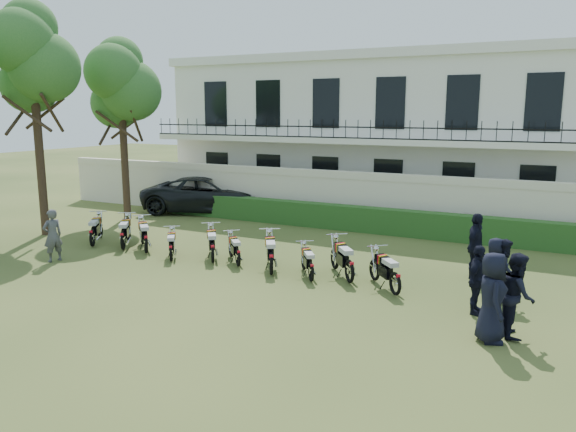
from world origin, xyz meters
name	(u,v)px	position (x,y,z in m)	size (l,w,h in m)	color
ground	(238,272)	(0.00, 0.00, 0.00)	(100.00, 100.00, 0.00)	#30451B
perimeter_wall	(339,198)	(0.00, 8.00, 1.17)	(30.00, 0.35, 2.30)	beige
hedge	(354,218)	(1.00, 7.20, 0.50)	(18.00, 0.60, 1.00)	#284F1C
building	(384,132)	(0.00, 13.96, 3.71)	(20.40, 9.60, 7.40)	silver
tree_west_mid	(32,59)	(-9.46, 1.00, 6.67)	(3.40, 3.20, 8.82)	#473323
tree_west_near	(121,85)	(-8.96, 5.00, 5.89)	(3.40, 3.20, 7.90)	#473323
motorcycle_0	(92,234)	(-6.26, 0.29, 0.50)	(1.19, 1.69, 1.08)	black
motorcycle_1	(123,236)	(-4.93, 0.41, 0.51)	(1.25, 1.72, 1.11)	black
motorcycle_2	(146,239)	(-3.92, 0.42, 0.51)	(1.55, 1.48, 1.11)	black
motorcycle_3	(171,249)	(-2.51, 0.00, 0.44)	(1.10, 1.46, 0.95)	black
motorcycle_4	(212,248)	(-1.22, 0.45, 0.50)	(1.26, 1.64, 1.08)	black
motorcycle_5	(238,254)	(-0.28, 0.46, 0.44)	(1.25, 1.32, 0.94)	black
motorcycle_6	(271,258)	(1.07, 0.15, 0.52)	(1.16, 1.84, 1.13)	black
motorcycle_7	(311,267)	(2.38, 0.11, 0.44)	(1.08, 1.45, 0.94)	black
motorcycle_8	(350,266)	(3.41, 0.45, 0.53)	(1.40, 1.69, 1.14)	black
motorcycle_9	(395,278)	(4.85, 0.00, 0.49)	(1.38, 1.52, 1.07)	black
suv	(209,195)	(-6.63, 7.95, 0.85)	(2.82, 6.12, 1.70)	black
inspector	(53,235)	(-5.93, -1.65, 0.85)	(0.62, 0.41, 1.71)	#545459
officer_0	(492,297)	(7.47, -1.93, 0.96)	(0.94, 0.61, 1.92)	black
officer_1	(517,295)	(7.90, -1.37, 0.92)	(0.89, 0.69, 1.83)	black
officer_2	(477,280)	(6.94, -0.39, 0.84)	(0.98, 0.41, 1.68)	black
officer_3	(495,269)	(7.18, 0.85, 0.82)	(0.80, 0.52, 1.64)	black
officer_4	(504,270)	(7.41, 0.89, 0.81)	(0.79, 0.61, 1.62)	black
officer_5	(475,246)	(6.42, 2.61, 0.95)	(1.12, 0.47, 1.91)	black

